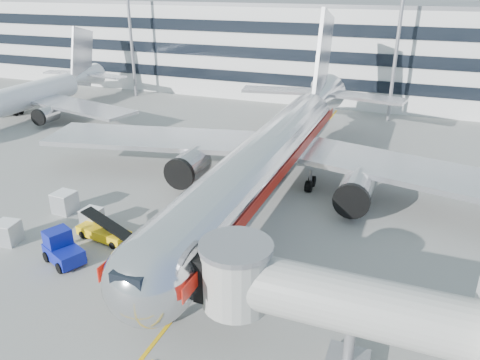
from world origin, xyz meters
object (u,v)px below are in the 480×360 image
(belt_loader, at_px, (104,232))
(main_jet, at_px, (273,152))
(cargo_container_front, at_px, (7,232))
(cargo_container_right, at_px, (92,218))
(ramp_worker, at_px, (62,236))
(cargo_container_left, at_px, (65,202))
(baggage_tug, at_px, (62,249))

(belt_loader, bearing_deg, main_jet, 53.64)
(cargo_container_front, bearing_deg, cargo_container_right, 45.48)
(belt_loader, relative_size, ramp_worker, 2.64)
(main_jet, bearing_deg, belt_loader, -126.36)
(cargo_container_left, distance_m, cargo_container_front, 5.90)
(belt_loader, distance_m, cargo_container_front, 7.35)
(belt_loader, distance_m, baggage_tug, 3.84)
(cargo_container_left, xyz_separation_m, ramp_worker, (3.79, -4.77, -0.02))
(cargo_container_right, distance_m, ramp_worker, 3.44)
(cargo_container_left, bearing_deg, cargo_container_right, -18.68)
(main_jet, xyz_separation_m, belt_loader, (-9.71, -13.20, -3.59))
(main_jet, bearing_deg, ramp_worker, -128.26)
(main_jet, relative_size, cargo_container_left, 27.43)
(belt_loader, distance_m, cargo_container_right, 2.57)
(belt_loader, xyz_separation_m, cargo_container_left, (-6.10, 2.71, 0.29))
(baggage_tug, height_order, cargo_container_right, baggage_tug)
(baggage_tug, xyz_separation_m, cargo_container_front, (-5.81, 0.56, -0.16))
(belt_loader, height_order, baggage_tug, baggage_tug)
(cargo_container_left, height_order, ramp_worker, cargo_container_left)
(belt_loader, xyz_separation_m, cargo_container_front, (-6.63, -3.17, 0.24))
(ramp_worker, bearing_deg, main_jet, 36.69)
(baggage_tug, bearing_deg, cargo_container_left, 129.36)
(main_jet, relative_size, ramp_worker, 27.91)
(belt_loader, height_order, cargo_container_front, belt_loader)
(main_jet, bearing_deg, cargo_container_right, -135.15)
(belt_loader, bearing_deg, baggage_tug, -102.40)
(main_jet, bearing_deg, baggage_tug, -121.90)
(main_jet, xyz_separation_m, cargo_container_left, (-15.82, -10.49, -3.30))
(cargo_container_right, height_order, ramp_worker, ramp_worker)
(belt_loader, relative_size, cargo_container_right, 3.04)
(main_jet, xyz_separation_m, ramp_worker, (-12.03, -15.26, -3.32))
(cargo_container_front, distance_m, ramp_worker, 4.46)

